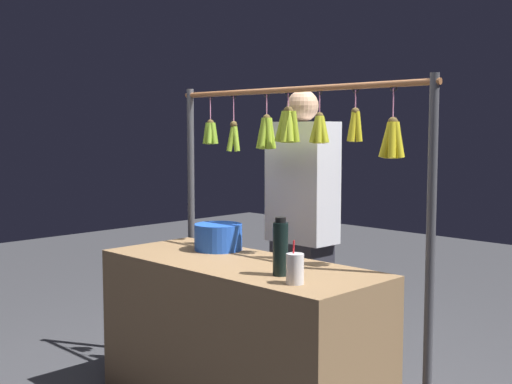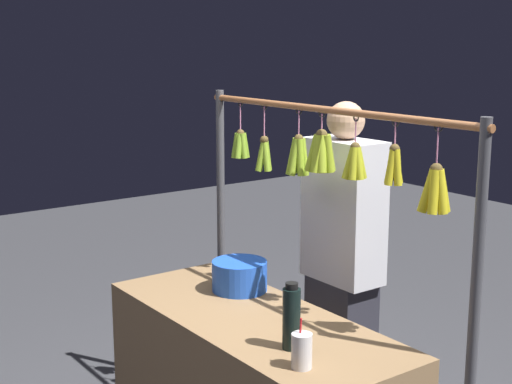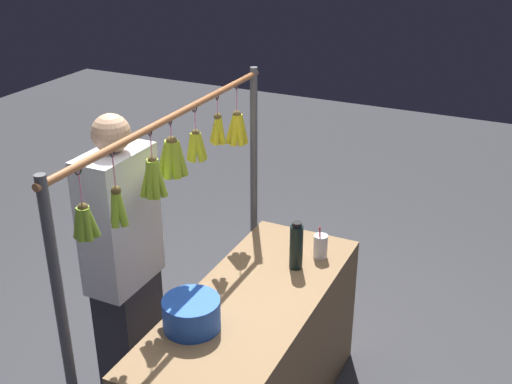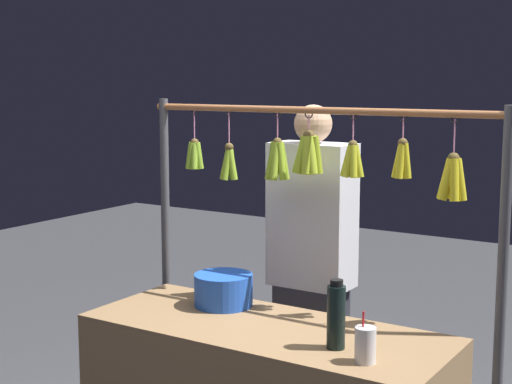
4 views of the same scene
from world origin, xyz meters
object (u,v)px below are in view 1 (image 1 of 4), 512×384
(blue_bucket, at_px, (218,237))
(drink_cup, at_px, (295,269))
(water_bottle, at_px, (280,248))
(vendor_person, at_px, (302,236))

(blue_bucket, bearing_deg, drink_cup, 159.72)
(water_bottle, height_order, vendor_person, vendor_person)
(drink_cup, distance_m, vendor_person, 1.06)
(water_bottle, bearing_deg, vendor_person, -55.50)
(water_bottle, relative_size, drink_cup, 1.43)
(water_bottle, height_order, drink_cup, water_bottle)
(vendor_person, bearing_deg, water_bottle, 124.50)
(drink_cup, relative_size, vendor_person, 0.11)
(drink_cup, bearing_deg, water_bottle, -26.49)
(water_bottle, distance_m, blue_bucket, 0.73)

